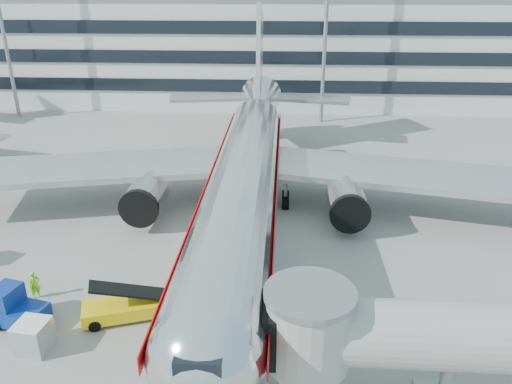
# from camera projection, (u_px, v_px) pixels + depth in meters

# --- Properties ---
(ground) EXTENTS (180.00, 180.00, 0.00)m
(ground) POSITION_uv_depth(u_px,v_px,m) (233.00, 298.00, 31.12)
(ground) COLOR gray
(ground) RESTS_ON ground
(lead_in_line) EXTENTS (0.25, 70.00, 0.01)m
(lead_in_line) POSITION_uv_depth(u_px,v_px,m) (246.00, 225.00, 40.28)
(lead_in_line) COLOR #FFBA0D
(lead_in_line) RESTS_ON ground
(main_jet) EXTENTS (50.95, 48.70, 16.06)m
(main_jet) POSITION_uv_depth(u_px,v_px,m) (247.00, 169.00, 40.17)
(main_jet) COLOR silver
(main_jet) RESTS_ON ground
(jet_bridge) EXTENTS (17.80, 4.50, 7.00)m
(jet_bridge) POSITION_uv_depth(u_px,v_px,m) (493.00, 343.00, 21.61)
(jet_bridge) COLOR silver
(jet_bridge) RESTS_ON ground
(terminal) EXTENTS (150.00, 24.25, 15.60)m
(terminal) POSITION_uv_depth(u_px,v_px,m) (268.00, 48.00, 81.10)
(terminal) COLOR silver
(terminal) RESTS_ON ground
(light_mast_centre) EXTENTS (2.40, 1.20, 25.45)m
(light_mast_centre) POSITION_uv_depth(u_px,v_px,m) (327.00, 7.00, 63.26)
(light_mast_centre) COLOR gray
(light_mast_centre) RESTS_ON ground
(belt_loader) EXTENTS (5.41, 3.30, 2.53)m
(belt_loader) POSITION_uv_depth(u_px,v_px,m) (127.00, 307.00, 29.16)
(belt_loader) COLOR yellow
(belt_loader) RESTS_ON ground
(baggage_tug) EXTENTS (3.50, 2.66, 2.36)m
(baggage_tug) POSITION_uv_depth(u_px,v_px,m) (15.00, 309.00, 28.50)
(baggage_tug) COLOR navy
(baggage_tug) RESTS_ON ground
(cargo_container_front) EXTENTS (1.81, 1.81, 1.74)m
(cargo_container_front) POSITION_uv_depth(u_px,v_px,m) (33.00, 336.00, 26.53)
(cargo_container_front) COLOR #BABDC2
(cargo_container_front) RESTS_ON ground
(ramp_worker) EXTENTS (0.78, 0.78, 1.83)m
(ramp_worker) POSITION_uv_depth(u_px,v_px,m) (35.00, 285.00, 30.86)
(ramp_worker) COLOR #86F81A
(ramp_worker) RESTS_ON ground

